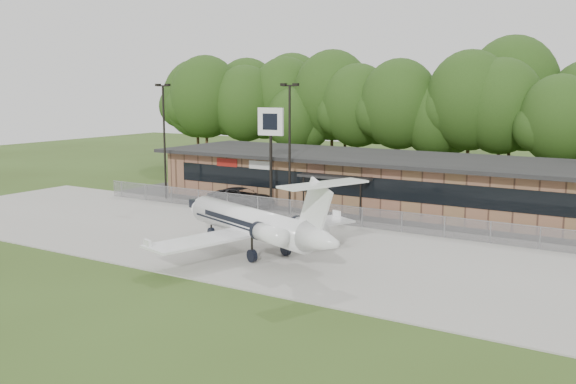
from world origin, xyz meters
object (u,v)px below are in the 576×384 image
Objects in this scene: terminal at (387,181)px; suv at (242,198)px; pole_sign at (271,133)px; business_jet at (255,225)px.

terminal is 12.27m from suv.
pole_sign is at bearing -91.02° from suv.
suv is (-9.96, -7.03, -1.36)m from terminal.
terminal is at bearing -53.69° from suv.
terminal is 19.06m from business_jet.
terminal is at bearing 110.11° from business_jet.
terminal is 6.95× the size of suv.
pole_sign is (3.01, -0.11, 5.55)m from suv.
suv is at bearing 149.77° from business_jet.
business_jet is at bearing -66.84° from pole_sign.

